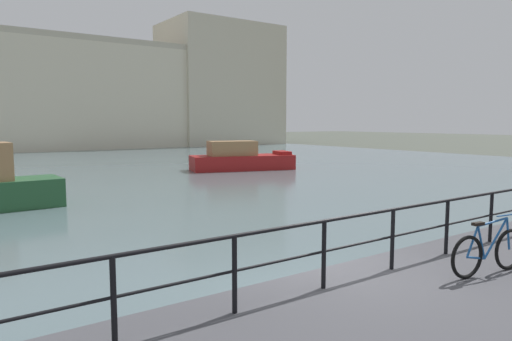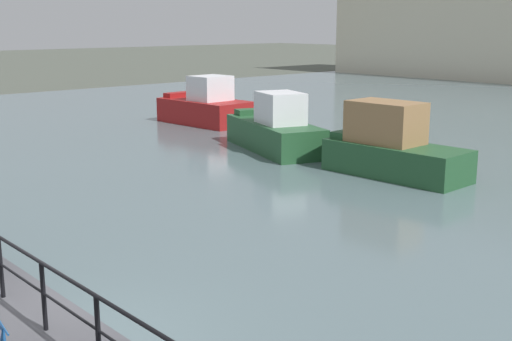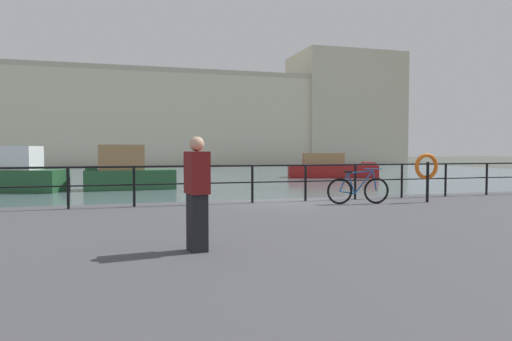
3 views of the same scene
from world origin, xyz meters
name	(u,v)px [view 1 (image 1 of 3)]	position (x,y,z in m)	size (l,w,h in m)	color
ground_plane	(333,307)	(0.00, 0.00, 0.00)	(240.00, 240.00, 0.00)	#4C5147
water_basin	(33,169)	(0.00, 30.20, 0.01)	(80.00, 60.00, 0.01)	slate
harbor_building	(59,92)	(7.47, 55.70, 7.04)	(77.90, 11.69, 17.78)	beige
moored_white_yacht	(240,159)	(11.91, 21.32, 0.78)	(7.55, 4.32, 2.03)	maroon
quay_railing	(361,234)	(-0.15, -0.75, 1.53)	(21.06, 0.07, 1.08)	black
parked_bicycle	(489,251)	(1.76, -1.85, 1.18)	(1.76, 0.32, 0.98)	black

